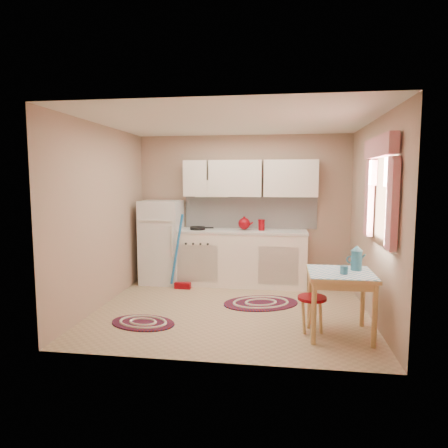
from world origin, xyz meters
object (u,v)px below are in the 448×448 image
Objects in this scene: fridge at (162,242)px; table at (340,304)px; base_cabinets at (238,258)px; stool at (312,314)px.

fridge is 3.33m from table.
base_cabinets is at bearing 2.22° from fridge.
base_cabinets is 2.26m from stool.
base_cabinets is (1.29, 0.05, -0.26)m from fridge.
base_cabinets reaches higher than stool.
stool is (1.07, -1.98, -0.23)m from base_cabinets.
stool is at bearing 173.19° from table.
fridge is 1.32m from base_cabinets.
table is at bearing -6.81° from stool.
fridge is at bearing 140.85° from stool.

